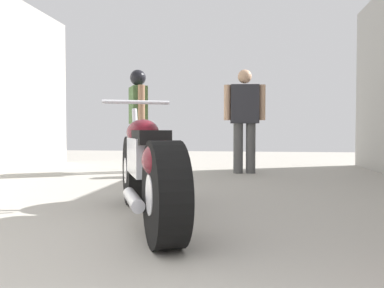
% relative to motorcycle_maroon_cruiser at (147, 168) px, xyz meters
% --- Properties ---
extents(ground_plane, '(18.22, 18.22, 0.00)m').
position_rel_motorcycle_maroon_cruiser_xyz_m(ground_plane, '(-0.12, 1.27, -0.43)').
color(ground_plane, '#A8A399').
extents(motorcycle_maroon_cruiser, '(1.07, 2.07, 1.01)m').
position_rel_motorcycle_maroon_cruiser_xyz_m(motorcycle_maroon_cruiser, '(0.00, 0.00, 0.00)').
color(motorcycle_maroon_cruiser, black).
rests_on(motorcycle_maroon_cruiser, ground_plane).
extents(mechanic_in_blue, '(0.70, 0.29, 1.74)m').
position_rel_motorcycle_maroon_cruiser_xyz_m(mechanic_in_blue, '(0.76, 3.64, 0.55)').
color(mechanic_in_blue, '#4C4C4C').
rests_on(mechanic_in_blue, ground_plane).
extents(mechanic_with_helmet, '(0.43, 0.67, 1.77)m').
position_rel_motorcycle_maroon_cruiser_xyz_m(mechanic_with_helmet, '(-1.07, 3.61, 0.63)').
color(mechanic_with_helmet, '#4C4C4C').
rests_on(mechanic_with_helmet, ground_plane).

